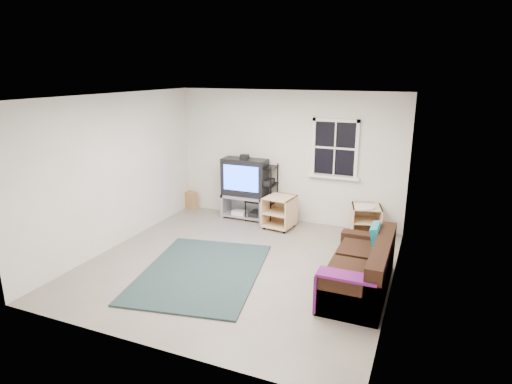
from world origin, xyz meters
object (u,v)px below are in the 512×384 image
at_px(av_rack, 261,196).
at_px(side_table_right, 366,218).
at_px(side_table_left, 280,211).
at_px(sofa, 361,271).
at_px(tv_unit, 245,184).

xyz_separation_m(av_rack, side_table_right, (2.09, -0.02, -0.18)).
bearing_deg(side_table_left, sofa, -45.89).
relative_size(av_rack, side_table_left, 1.85).
bearing_deg(side_table_right, sofa, -82.75).
xyz_separation_m(tv_unit, sofa, (2.72, -2.16, -0.45)).
relative_size(side_table_right, sofa, 0.35).
distance_m(tv_unit, side_table_right, 2.48).
relative_size(tv_unit, side_table_left, 2.13).
distance_m(av_rack, side_table_left, 0.59).
bearing_deg(side_table_right, tv_unit, 179.95).
bearing_deg(sofa, side_table_left, 134.11).
xyz_separation_m(side_table_left, sofa, (1.86, -1.92, -0.05)).
height_order(tv_unit, side_table_right, tv_unit).
bearing_deg(tv_unit, side_table_right, -0.05).
relative_size(av_rack, sofa, 0.65).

